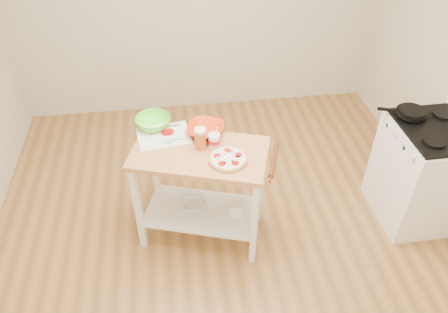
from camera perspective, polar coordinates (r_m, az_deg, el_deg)
name	(u,v)px	position (r m, az deg, el deg)	size (l,w,h in m)	color
room_shell	(228,117)	(2.81, 0.48, 5.20)	(4.04, 4.54, 2.74)	#A16F3B
prep_island	(201,177)	(3.42, -3.07, -2.72)	(1.13, 0.83, 0.90)	tan
gas_stove	(421,173)	(4.06, 24.39, -1.94)	(0.61, 0.70, 1.11)	white
skillet	(411,112)	(3.83, 23.19, 5.32)	(0.38, 0.25, 0.03)	black
pizza	(228,159)	(3.15, 0.51, -0.30)	(0.29, 0.29, 0.05)	tan
cutting_board	(163,135)	(3.42, -7.93, 2.74)	(0.43, 0.35, 0.04)	white
spatula	(173,141)	(3.34, -6.64, 2.09)	(0.15, 0.05, 0.01)	#46C8B5
knife	(159,128)	(3.48, -8.48, 3.67)	(0.27, 0.07, 0.01)	silver
orange_bowl	(205,130)	(3.40, -2.46, 3.49)	(0.28, 0.28, 0.07)	red
green_bowl	(153,122)	(3.51, -9.24, 4.43)	(0.28, 0.28, 0.09)	#60E634
beer_pint	(200,139)	(3.22, -3.09, 2.35)	(0.09, 0.09, 0.17)	#B75E26
yogurt_tub	(214,140)	(3.26, -1.30, 2.11)	(0.09, 0.09, 0.19)	white
rolling_pin	(274,161)	(3.14, 6.50, -0.65)	(0.04, 0.04, 0.34)	#5E2A15
shelf_glass_bowl	(194,204)	(3.69, -4.01, -6.27)	(0.20, 0.20, 0.06)	silver
shelf_bin	(237,208)	(3.63, 1.70, -6.72)	(0.11, 0.11, 0.11)	white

